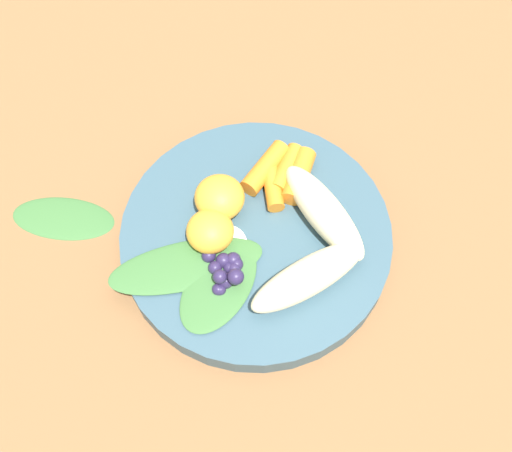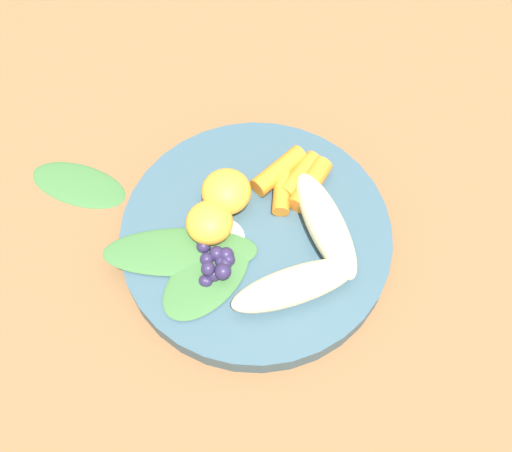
% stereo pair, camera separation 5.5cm
% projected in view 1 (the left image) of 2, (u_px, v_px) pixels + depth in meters
% --- Properties ---
extents(ground_plane, '(2.40, 2.40, 0.00)m').
position_uv_depth(ground_plane, '(256.00, 243.00, 0.58)').
color(ground_plane, brown).
extents(bowl, '(0.25, 0.25, 0.02)m').
position_uv_depth(bowl, '(256.00, 237.00, 0.57)').
color(bowl, '#385666').
rests_on(bowl, ground_plane).
extents(banana_peeled_left, '(0.10, 0.11, 0.03)m').
position_uv_depth(banana_peeled_left, '(324.00, 212.00, 0.55)').
color(banana_peeled_left, beige).
rests_on(banana_peeled_left, bowl).
extents(banana_peeled_right, '(0.11, 0.10, 0.03)m').
position_uv_depth(banana_peeled_right, '(308.00, 277.00, 0.52)').
color(banana_peeled_right, beige).
rests_on(banana_peeled_right, bowl).
extents(orange_segment_near, '(0.04, 0.04, 0.03)m').
position_uv_depth(orange_segment_near, '(210.00, 231.00, 0.54)').
color(orange_segment_near, '#F4A833').
rests_on(orange_segment_near, bowl).
extents(orange_segment_far, '(0.05, 0.05, 0.03)m').
position_uv_depth(orange_segment_far, '(220.00, 197.00, 0.56)').
color(orange_segment_far, '#F4A833').
rests_on(orange_segment_far, bowl).
extents(carrot_front, '(0.03, 0.06, 0.02)m').
position_uv_depth(carrot_front, '(299.00, 176.00, 0.58)').
color(carrot_front, orange).
rests_on(carrot_front, bowl).
extents(carrot_mid_left, '(0.03, 0.05, 0.02)m').
position_uv_depth(carrot_mid_left, '(287.00, 169.00, 0.58)').
color(carrot_mid_left, orange).
rests_on(carrot_mid_left, bowl).
extents(carrot_mid_right, '(0.03, 0.06, 0.02)m').
position_uv_depth(carrot_mid_right, '(272.00, 183.00, 0.58)').
color(carrot_mid_right, orange).
rests_on(carrot_mid_right, bowl).
extents(carrot_rear, '(0.04, 0.06, 0.02)m').
position_uv_depth(carrot_rear, '(264.00, 168.00, 0.58)').
color(carrot_rear, orange).
rests_on(carrot_rear, bowl).
extents(blueberry_pile, '(0.04, 0.04, 0.03)m').
position_uv_depth(blueberry_pile, '(226.00, 270.00, 0.53)').
color(blueberry_pile, '#2D234C').
rests_on(blueberry_pile, bowl).
extents(coconut_shred_patch, '(0.04, 0.04, 0.00)m').
position_uv_depth(coconut_shred_patch, '(225.00, 245.00, 0.55)').
color(coconut_shred_patch, white).
rests_on(coconut_shred_patch, bowl).
extents(kale_leaf_left, '(0.15, 0.10, 0.00)m').
position_uv_depth(kale_leaf_left, '(186.00, 266.00, 0.54)').
color(kale_leaf_left, '#3D7038').
rests_on(kale_leaf_left, bowl).
extents(kale_leaf_right, '(0.08, 0.11, 0.00)m').
position_uv_depth(kale_leaf_right, '(219.00, 286.00, 0.53)').
color(kale_leaf_right, '#3D7038').
rests_on(kale_leaf_right, bowl).
extents(kale_leaf_stray, '(0.10, 0.05, 0.01)m').
position_uv_depth(kale_leaf_stray, '(62.00, 219.00, 0.59)').
color(kale_leaf_stray, '#3D7038').
rests_on(kale_leaf_stray, ground_plane).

